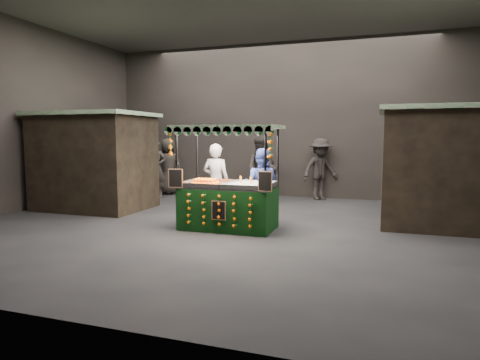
% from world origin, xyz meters
% --- Properties ---
extents(ground, '(12.00, 12.00, 0.00)m').
position_xyz_m(ground, '(0.00, 0.00, 0.00)').
color(ground, black).
rests_on(ground, ground).
extents(market_hall, '(12.10, 10.10, 5.05)m').
position_xyz_m(market_hall, '(0.00, 0.00, 3.38)').
color(market_hall, black).
rests_on(market_hall, ground).
extents(neighbour_stall_left, '(3.00, 2.20, 2.60)m').
position_xyz_m(neighbour_stall_left, '(-4.40, 1.00, 1.31)').
color(neighbour_stall_left, black).
rests_on(neighbour_stall_left, ground).
extents(neighbour_stall_right, '(3.00, 2.20, 2.60)m').
position_xyz_m(neighbour_stall_right, '(4.40, 1.50, 1.31)').
color(neighbour_stall_right, black).
rests_on(neighbour_stall_right, ground).
extents(juice_stall, '(2.26, 1.33, 2.19)m').
position_xyz_m(juice_stall, '(-0.07, -0.25, 0.68)').
color(juice_stall, black).
rests_on(juice_stall, ground).
extents(vendor_grey, '(0.66, 0.44, 1.80)m').
position_xyz_m(vendor_grey, '(-0.73, 0.70, 0.90)').
color(vendor_grey, gray).
rests_on(vendor_grey, ground).
extents(vendor_blue, '(0.89, 0.72, 1.70)m').
position_xyz_m(vendor_blue, '(0.40, 0.65, 0.85)').
color(vendor_blue, navy).
rests_on(vendor_blue, ground).
extents(shopper_0, '(0.75, 0.57, 1.87)m').
position_xyz_m(shopper_0, '(-3.94, 3.42, 0.93)').
color(shopper_0, '#2D2724').
rests_on(shopper_0, ground).
extents(shopper_1, '(1.01, 0.82, 1.94)m').
position_xyz_m(shopper_1, '(-0.36, 3.40, 0.97)').
color(shopper_1, black).
rests_on(shopper_1, ground).
extents(shopper_2, '(1.08, 1.02, 1.79)m').
position_xyz_m(shopper_2, '(-0.40, 4.00, 0.89)').
color(shopper_2, '#292221').
rests_on(shopper_2, ground).
extents(shopper_3, '(1.39, 1.36, 1.91)m').
position_xyz_m(shopper_3, '(1.19, 4.60, 0.96)').
color(shopper_3, black).
rests_on(shopper_3, ground).
extents(shopper_4, '(1.04, 0.80, 1.91)m').
position_xyz_m(shopper_4, '(-3.89, 4.18, 0.96)').
color(shopper_4, black).
rests_on(shopper_4, ground).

